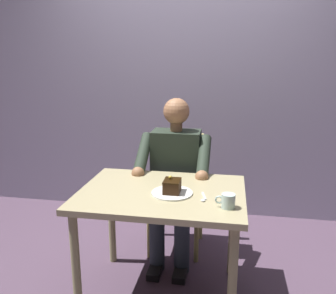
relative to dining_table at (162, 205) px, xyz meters
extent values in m
plane|color=#4F3B4D|center=(0.00, 0.00, -0.62)|extent=(14.00, 14.00, 0.00)
cube|color=#A29AB5|center=(0.00, -1.38, 0.88)|extent=(6.40, 0.12, 3.00)
cube|color=tan|center=(0.00, 0.00, 0.07)|extent=(1.00, 0.74, 0.04)
cylinder|color=#9A9664|center=(-0.44, 0.31, -0.28)|extent=(0.05, 0.05, 0.70)
cylinder|color=#9A9664|center=(0.44, 0.31, -0.28)|extent=(0.05, 0.05, 0.70)
cylinder|color=#9A9664|center=(-0.44, -0.31, -0.28)|extent=(0.05, 0.05, 0.70)
cylinder|color=#9A9664|center=(0.44, -0.31, -0.28)|extent=(0.05, 0.05, 0.70)
cube|color=tan|center=(0.00, -0.59, -0.19)|extent=(0.42, 0.42, 0.04)
cube|color=tan|center=(0.00, -0.78, 0.06)|extent=(0.38, 0.04, 0.45)
cylinder|color=tan|center=(-0.18, -0.41, -0.40)|extent=(0.04, 0.04, 0.44)
cylinder|color=tan|center=(0.18, -0.41, -0.40)|extent=(0.04, 0.04, 0.44)
cylinder|color=tan|center=(-0.18, -0.77, -0.40)|extent=(0.04, 0.04, 0.44)
cylinder|color=tan|center=(0.18, -0.77, -0.40)|extent=(0.04, 0.04, 0.44)
cube|color=#263126|center=(0.00, -0.57, 0.09)|extent=(0.36, 0.22, 0.51)
sphere|color=#956444|center=(0.00, -0.57, 0.49)|extent=(0.19, 0.19, 0.19)
cylinder|color=#956444|center=(0.00, -0.57, 0.38)|extent=(0.09, 0.09, 0.06)
cylinder|color=#263126|center=(-0.22, -0.43, 0.20)|extent=(0.08, 0.33, 0.26)
sphere|color=#956444|center=(-0.22, -0.27, 0.10)|extent=(0.09, 0.09, 0.09)
cylinder|color=#263126|center=(0.22, -0.43, 0.20)|extent=(0.08, 0.33, 0.26)
sphere|color=#956444|center=(0.22, -0.27, 0.10)|extent=(0.09, 0.09, 0.09)
cylinder|color=#2A333A|center=(-0.09, -0.45, -0.19)|extent=(0.13, 0.38, 0.14)
cylinder|color=#2A333A|center=(0.09, -0.45, -0.19)|extent=(0.13, 0.38, 0.14)
cylinder|color=#2A333A|center=(-0.09, -0.27, -0.41)|extent=(0.11, 0.11, 0.42)
cube|color=black|center=(-0.09, -0.21, -0.60)|extent=(0.09, 0.22, 0.05)
cylinder|color=#2A333A|center=(0.09, -0.27, -0.41)|extent=(0.11, 0.11, 0.42)
cube|color=black|center=(0.09, -0.21, -0.60)|extent=(0.09, 0.22, 0.05)
cylinder|color=white|center=(-0.07, 0.04, 0.09)|extent=(0.24, 0.24, 0.01)
cube|color=#311C0E|center=(-0.07, 0.04, 0.13)|extent=(0.10, 0.12, 0.07)
cube|color=black|center=(-0.07, 0.04, 0.17)|extent=(0.10, 0.12, 0.01)
sphere|color=gold|center=(-0.06, 0.02, 0.19)|extent=(0.02, 0.02, 0.02)
cylinder|color=#B0CBC5|center=(-0.40, 0.18, 0.13)|extent=(0.07, 0.07, 0.08)
torus|color=#B0CBC5|center=(-0.35, 0.18, 0.13)|extent=(0.05, 0.01, 0.05)
cylinder|color=black|center=(-0.40, 0.18, 0.16)|extent=(0.07, 0.07, 0.01)
cube|color=silver|center=(-0.26, 0.04, 0.09)|extent=(0.04, 0.11, 0.01)
ellipsoid|color=silver|center=(-0.26, 0.11, 0.09)|extent=(0.03, 0.04, 0.01)
camera|label=1|loc=(-0.39, 1.98, 0.87)|focal=37.97mm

